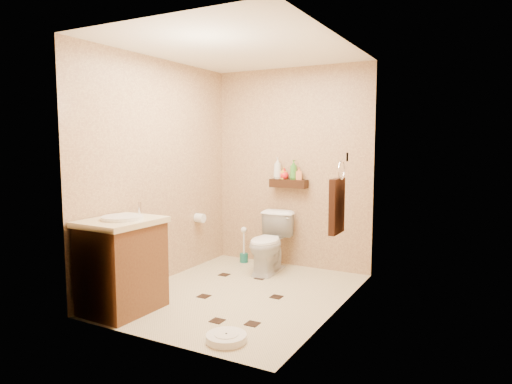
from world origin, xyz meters
The scene contains 19 objects.
ground centered at (0.00, 0.00, 0.00)m, with size 2.50×2.50×0.00m, color beige.
wall_back centered at (0.00, 1.25, 1.20)m, with size 2.00×0.04×2.40m, color tan.
wall_front centered at (0.00, -1.25, 1.20)m, with size 2.00×0.04×2.40m, color tan.
wall_left centered at (-1.00, 0.00, 1.20)m, with size 0.04×2.50×2.40m, color tan.
wall_right centered at (1.00, 0.00, 1.20)m, with size 0.04×2.50×2.40m, color tan.
ceiling centered at (0.00, 0.00, 2.40)m, with size 2.00×2.50×0.02m, color white.
wall_shelf centered at (0.00, 1.17, 1.02)m, with size 0.46×0.14×0.10m, color black.
floor_accents centered at (0.03, -0.07, 0.00)m, with size 1.08×1.37×0.01m.
toilet centered at (-0.09, 0.83, 0.35)m, with size 0.39×0.68×0.70m, color white.
vanity centered at (-0.70, -0.89, 0.43)m, with size 0.58×0.70×0.97m.
bathroom_scale centered at (0.47, -1.00, 0.03)m, with size 0.38×0.38×0.06m.
toilet_brush centered at (-0.57, 1.07, 0.16)m, with size 0.10×0.10×0.45m.
towel_ring centered at (0.91, 0.25, 0.95)m, with size 0.12×0.30×0.76m.
toilet_paper centered at (-0.94, 0.65, 0.60)m, with size 0.12×0.11×0.12m.
bottle_a centered at (-0.15, 1.17, 1.20)m, with size 0.10×0.10×0.26m, color silver.
bottle_b centered at (-0.07, 1.17, 1.14)m, with size 0.07×0.07×0.15m, color yellow.
bottle_c centered at (-0.06, 1.17, 1.14)m, with size 0.10×0.10×0.13m, color red.
bottle_d centered at (0.06, 1.17, 1.19)m, with size 0.09×0.09×0.24m, color #3C892D.
bottle_e centered at (0.13, 1.17, 1.15)m, with size 0.07×0.07×0.15m, color #ED874F.
Camera 1 is at (2.25, -3.83, 1.52)m, focal length 32.00 mm.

